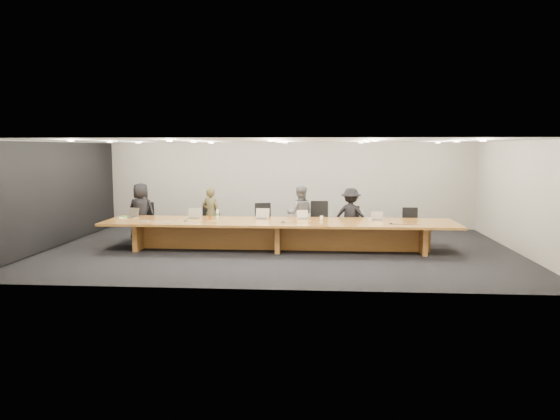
{
  "coord_description": "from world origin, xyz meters",
  "views": [
    {
      "loc": [
        1.09,
        -13.84,
        2.61
      ],
      "look_at": [
        0.0,
        0.3,
        1.0
      ],
      "focal_mm": 35.0,
      "sensor_mm": 36.0,
      "label": 1
    }
  ],
  "objects_px": {
    "conference_table": "(279,230)",
    "mic_center": "(283,222)",
    "chair_left": "(207,221)",
    "amber_mug": "(210,218)",
    "person_d": "(351,216)",
    "person_b": "(211,214)",
    "water_bottle": "(217,214)",
    "laptop_d": "(303,215)",
    "laptop_b": "(194,213)",
    "chair_right": "(353,224)",
    "person_a": "(141,212)",
    "chair_mid_left": "(264,222)",
    "laptop_c": "(261,214)",
    "laptop_e": "(377,216)",
    "paper_cup_near": "(321,218)",
    "chair_far_right": "(411,225)",
    "person_c": "(300,214)",
    "laptop_a": "(130,213)",
    "av_box": "(144,221)",
    "chair_far_left": "(144,221)",
    "paper_cup_far": "(370,220)",
    "chair_mid_right": "(319,222)",
    "mic_right": "(391,223)"
  },
  "relations": [
    {
      "from": "conference_table",
      "to": "mic_center",
      "type": "distance_m",
      "value": 0.4
    },
    {
      "from": "chair_left",
      "to": "amber_mug",
      "type": "xyz_separation_m",
      "value": [
        0.34,
        -1.2,
        0.26
      ]
    },
    {
      "from": "person_d",
      "to": "amber_mug",
      "type": "distance_m",
      "value": 3.88
    },
    {
      "from": "person_d",
      "to": "person_b",
      "type": "bearing_deg",
      "value": 14.02
    },
    {
      "from": "person_d",
      "to": "amber_mug",
      "type": "bearing_deg",
      "value": 29.31
    },
    {
      "from": "conference_table",
      "to": "water_bottle",
      "type": "relative_size",
      "value": 37.05
    },
    {
      "from": "person_d",
      "to": "laptop_d",
      "type": "distance_m",
      "value": 1.51
    },
    {
      "from": "person_d",
      "to": "laptop_b",
      "type": "relative_size",
      "value": 4.23
    },
    {
      "from": "chair_right",
      "to": "laptop_b",
      "type": "xyz_separation_m",
      "value": [
        -4.26,
        -1.05,
        0.38
      ]
    },
    {
      "from": "person_a",
      "to": "water_bottle",
      "type": "relative_size",
      "value": 6.74
    },
    {
      "from": "chair_mid_left",
      "to": "laptop_c",
      "type": "height_order",
      "value": "chair_mid_left"
    },
    {
      "from": "laptop_e",
      "to": "paper_cup_near",
      "type": "relative_size",
      "value": 3.0
    },
    {
      "from": "chair_far_right",
      "to": "laptop_c",
      "type": "xyz_separation_m",
      "value": [
        -4.03,
        -0.9,
        0.4
      ]
    },
    {
      "from": "person_c",
      "to": "laptop_a",
      "type": "distance_m",
      "value": 4.61
    },
    {
      "from": "paper_cup_near",
      "to": "chair_far_right",
      "type": "bearing_deg",
      "value": 19.77
    },
    {
      "from": "chair_left",
      "to": "person_d",
      "type": "bearing_deg",
      "value": 12.58
    },
    {
      "from": "person_a",
      "to": "chair_left",
      "type": "bearing_deg",
      "value": -169.32
    },
    {
      "from": "chair_mid_left",
      "to": "av_box",
      "type": "xyz_separation_m",
      "value": [
        -2.88,
        -1.76,
        0.22
      ]
    },
    {
      "from": "chair_far_left",
      "to": "av_box",
      "type": "relative_size",
      "value": 5.64
    },
    {
      "from": "chair_right",
      "to": "laptop_d",
      "type": "relative_size",
      "value": 3.34
    },
    {
      "from": "person_a",
      "to": "chair_mid_left",
      "type": "bearing_deg",
      "value": -172.73
    },
    {
      "from": "laptop_c",
      "to": "water_bottle",
      "type": "distance_m",
      "value": 1.16
    },
    {
      "from": "laptop_c",
      "to": "chair_far_right",
      "type": "bearing_deg",
      "value": 22.78
    },
    {
      "from": "person_d",
      "to": "laptop_a",
      "type": "height_order",
      "value": "person_d"
    },
    {
      "from": "laptop_a",
      "to": "laptop_d",
      "type": "distance_m",
      "value": 4.65
    },
    {
      "from": "laptop_d",
      "to": "water_bottle",
      "type": "distance_m",
      "value": 2.27
    },
    {
      "from": "water_bottle",
      "to": "mic_center",
      "type": "height_order",
      "value": "water_bottle"
    },
    {
      "from": "person_a",
      "to": "paper_cup_far",
      "type": "relative_size",
      "value": 17.84
    },
    {
      "from": "chair_far_right",
      "to": "laptop_e",
      "type": "height_order",
      "value": "chair_far_right"
    },
    {
      "from": "chair_mid_right",
      "to": "mic_center",
      "type": "bearing_deg",
      "value": -123.4
    },
    {
      "from": "laptop_b",
      "to": "paper_cup_far",
      "type": "xyz_separation_m",
      "value": [
        4.62,
        -0.22,
        -0.1
      ]
    },
    {
      "from": "person_b",
      "to": "laptop_b",
      "type": "height_order",
      "value": "person_b"
    },
    {
      "from": "person_d",
      "to": "av_box",
      "type": "distance_m",
      "value": 5.54
    },
    {
      "from": "person_a",
      "to": "amber_mug",
      "type": "xyz_separation_m",
      "value": [
        2.17,
        -0.98,
        -0.02
      ]
    },
    {
      "from": "chair_far_left",
      "to": "paper_cup_far",
      "type": "height_order",
      "value": "chair_far_left"
    },
    {
      "from": "laptop_a",
      "to": "water_bottle",
      "type": "height_order",
      "value": "laptop_a"
    },
    {
      "from": "chair_mid_right",
      "to": "paper_cup_far",
      "type": "xyz_separation_m",
      "value": [
        1.3,
        -1.1,
        0.21
      ]
    },
    {
      "from": "laptop_a",
      "to": "paper_cup_near",
      "type": "distance_m",
      "value": 5.13
    },
    {
      "from": "person_b",
      "to": "person_c",
      "type": "height_order",
      "value": "person_c"
    },
    {
      "from": "conference_table",
      "to": "mic_right",
      "type": "distance_m",
      "value": 2.83
    },
    {
      "from": "chair_mid_left",
      "to": "chair_far_left",
      "type": "bearing_deg",
      "value": 161.46
    },
    {
      "from": "amber_mug",
      "to": "av_box",
      "type": "distance_m",
      "value": 1.66
    },
    {
      "from": "chair_mid_left",
      "to": "mic_center",
      "type": "bearing_deg",
      "value": -86.55
    },
    {
      "from": "chair_far_left",
      "to": "av_box",
      "type": "height_order",
      "value": "chair_far_left"
    },
    {
      "from": "paper_cup_far",
      "to": "amber_mug",
      "type": "bearing_deg",
      "value": 178.92
    },
    {
      "from": "conference_table",
      "to": "mic_center",
      "type": "xyz_separation_m",
      "value": [
        0.12,
        -0.29,
        0.25
      ]
    },
    {
      "from": "person_a",
      "to": "person_b",
      "type": "bearing_deg",
      "value": -174.9
    },
    {
      "from": "chair_far_left",
      "to": "amber_mug",
      "type": "relative_size",
      "value": 10.5
    },
    {
      "from": "laptop_d",
      "to": "av_box",
      "type": "xyz_separation_m",
      "value": [
        -4.01,
        -0.85,
        -0.11
      ]
    },
    {
      "from": "chair_mid_left",
      "to": "laptop_a",
      "type": "relative_size",
      "value": 3.15
    }
  ]
}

